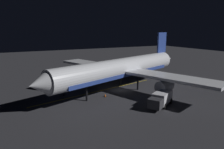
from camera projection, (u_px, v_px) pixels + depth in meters
name	position (u px, v px, depth m)	size (l,w,h in m)	color
ground_plane	(121.00, 91.00, 43.59)	(180.00, 180.00, 0.20)	#2E2E32
apron_guide_stripe	(100.00, 91.00, 43.09)	(0.24, 29.28, 0.01)	gold
airliner	(123.00, 69.00, 43.08)	(37.70, 38.79, 11.48)	white
baggage_truck	(52.00, 82.00, 45.67)	(5.48, 6.44, 2.29)	navy
catering_truck	(161.00, 99.00, 34.33)	(4.78, 6.30, 2.27)	silver
ground_crew_worker	(63.00, 91.00, 39.73)	(0.40, 0.40, 1.74)	black
traffic_cone_near_left	(105.00, 95.00, 39.32)	(0.50, 0.50, 0.55)	#EA590F
traffic_cone_near_right	(74.00, 87.00, 45.22)	(0.50, 0.50, 0.55)	#EA590F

